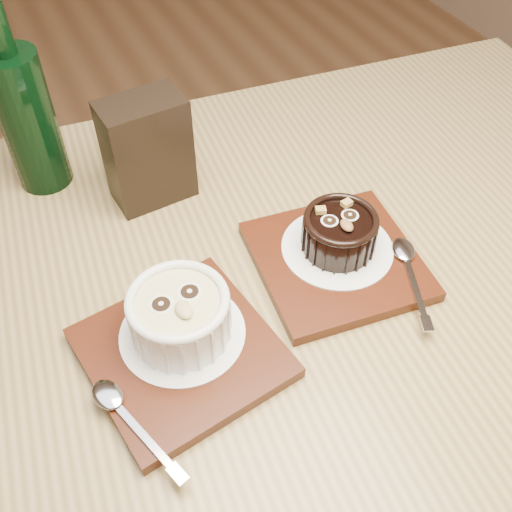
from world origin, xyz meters
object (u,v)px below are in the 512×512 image
(condiment_stand, at_px, (148,151))
(ramekin_white, at_px, (180,314))
(tray_right, at_px, (336,261))
(ramekin_dark, at_px, (340,231))
(table, at_px, (261,340))
(green_bottle, at_px, (27,116))
(tray_left, at_px, (182,353))

(condiment_stand, bearing_deg, ramekin_white, -102.00)
(tray_right, height_order, ramekin_dark, ramekin_dark)
(table, xyz_separation_m, condiment_stand, (-0.05, 0.21, 0.16))
(condiment_stand, bearing_deg, green_bottle, 142.59)
(tray_left, distance_m, green_bottle, 0.36)
(ramekin_dark, xyz_separation_m, condiment_stand, (-0.16, 0.20, 0.03))
(tray_left, height_order, ramekin_white, ramekin_white)
(condiment_stand, xyz_separation_m, green_bottle, (-0.12, 0.09, 0.03))
(tray_right, height_order, condiment_stand, condiment_stand)
(ramekin_dark, distance_m, green_bottle, 0.41)
(table, height_order, ramekin_white, ramekin_white)
(tray_right, distance_m, condiment_stand, 0.27)
(ramekin_dark, xyz_separation_m, green_bottle, (-0.28, 0.29, 0.06))
(tray_left, bearing_deg, ramekin_dark, 13.29)
(tray_right, relative_size, green_bottle, 0.70)
(table, xyz_separation_m, ramekin_dark, (0.10, 0.01, 0.13))
(tray_left, distance_m, condiment_stand, 0.26)
(table, relative_size, condiment_stand, 9.08)
(tray_right, bearing_deg, table, -179.15)
(tray_left, height_order, ramekin_dark, ramekin_dark)
(ramekin_white, bearing_deg, tray_left, -121.45)
(green_bottle, bearing_deg, condiment_stand, -37.41)
(ramekin_white, relative_size, condiment_stand, 0.73)
(ramekin_white, height_order, green_bottle, green_bottle)
(tray_left, relative_size, ramekin_dark, 2.11)
(table, height_order, ramekin_dark, ramekin_dark)
(table, distance_m, tray_right, 0.14)
(tray_right, bearing_deg, ramekin_white, -173.31)
(tray_right, bearing_deg, tray_left, -169.16)
(tray_left, distance_m, ramekin_white, 0.04)
(tray_right, bearing_deg, green_bottle, 131.71)
(ramekin_white, xyz_separation_m, ramekin_dark, (0.21, 0.03, -0.01))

